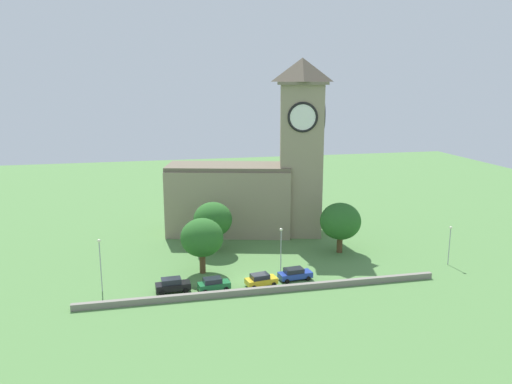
{
  "coord_description": "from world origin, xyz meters",
  "views": [
    {
      "loc": [
        -14.91,
        -66.45,
        27.68
      ],
      "look_at": [
        1.9,
        8.76,
        10.77
      ],
      "focal_mm": 35.83,
      "sensor_mm": 36.0,
      "label": 1
    }
  ],
  "objects_px": {
    "car_yellow": "(261,280)",
    "car_green": "(214,284)",
    "streetlamp_west_mid": "(281,244)",
    "tree_riverside_west": "(213,220)",
    "tree_churchyard": "(202,238)",
    "streetlamp_central": "(450,239)",
    "tree_by_tower": "(340,221)",
    "church": "(258,178)",
    "car_black": "(173,285)",
    "car_blue": "(295,274)",
    "streetlamp_west_end": "(100,257)"
  },
  "relations": [
    {
      "from": "car_yellow",
      "to": "car_green",
      "type": "bearing_deg",
      "value": -178.48
    },
    {
      "from": "streetlamp_west_mid",
      "to": "tree_riverside_west",
      "type": "xyz_separation_m",
      "value": [
        -8.07,
        12.76,
        0.65
      ]
    },
    {
      "from": "tree_riverside_west",
      "to": "tree_churchyard",
      "type": "relative_size",
      "value": 1.01
    },
    {
      "from": "streetlamp_central",
      "to": "tree_by_tower",
      "type": "distance_m",
      "value": 16.81
    },
    {
      "from": "church",
      "to": "streetlamp_west_mid",
      "type": "relative_size",
      "value": 4.44
    },
    {
      "from": "tree_riverside_west",
      "to": "tree_by_tower",
      "type": "bearing_deg",
      "value": -14.28
    },
    {
      "from": "tree_riverside_west",
      "to": "tree_churchyard",
      "type": "height_order",
      "value": "tree_riverside_west"
    },
    {
      "from": "car_green",
      "to": "streetlamp_west_mid",
      "type": "height_order",
      "value": "streetlamp_west_mid"
    },
    {
      "from": "streetlamp_west_mid",
      "to": "car_black",
      "type": "bearing_deg",
      "value": -170.24
    },
    {
      "from": "car_black",
      "to": "car_green",
      "type": "height_order",
      "value": "car_black"
    },
    {
      "from": "tree_riverside_west",
      "to": "car_blue",
      "type": "bearing_deg",
      "value": -57.28
    },
    {
      "from": "tree_riverside_west",
      "to": "streetlamp_central",
      "type": "bearing_deg",
      "value": -22.57
    },
    {
      "from": "car_black",
      "to": "tree_by_tower",
      "type": "xyz_separation_m",
      "value": [
        27.79,
        10.33,
        4.28
      ]
    },
    {
      "from": "car_blue",
      "to": "streetlamp_west_mid",
      "type": "relative_size",
      "value": 0.69
    },
    {
      "from": "streetlamp_west_mid",
      "to": "streetlamp_central",
      "type": "height_order",
      "value": "streetlamp_west_mid"
    },
    {
      "from": "tree_churchyard",
      "to": "streetlamp_west_mid",
      "type": "bearing_deg",
      "value": -17.14
    },
    {
      "from": "streetlamp_central",
      "to": "tree_churchyard",
      "type": "distance_m",
      "value": 37.47
    },
    {
      "from": "church",
      "to": "tree_churchyard",
      "type": "height_order",
      "value": "church"
    },
    {
      "from": "car_green",
      "to": "streetlamp_west_mid",
      "type": "xyz_separation_m",
      "value": [
        10.28,
        3.42,
        3.83
      ]
    },
    {
      "from": "church",
      "to": "car_blue",
      "type": "relative_size",
      "value": 6.43
    },
    {
      "from": "car_yellow",
      "to": "streetlamp_west_end",
      "type": "xyz_separation_m",
      "value": [
        -21.19,
        2.73,
        3.99
      ]
    },
    {
      "from": "streetlamp_west_end",
      "to": "streetlamp_west_mid",
      "type": "xyz_separation_m",
      "value": [
        24.9,
        0.52,
        -0.13
      ]
    },
    {
      "from": "streetlamp_west_mid",
      "to": "car_green",
      "type": "bearing_deg",
      "value": -161.58
    },
    {
      "from": "streetlamp_west_mid",
      "to": "tree_churchyard",
      "type": "xyz_separation_m",
      "value": [
        -10.95,
        3.38,
        0.64
      ]
    },
    {
      "from": "car_green",
      "to": "streetlamp_central",
      "type": "relative_size",
      "value": 0.72
    },
    {
      "from": "car_blue",
      "to": "streetlamp_central",
      "type": "bearing_deg",
      "value": 1.49
    },
    {
      "from": "tree_churchyard",
      "to": "car_black",
      "type": "bearing_deg",
      "value": -127.98
    },
    {
      "from": "church",
      "to": "car_green",
      "type": "distance_m",
      "value": 29.1
    },
    {
      "from": "streetlamp_central",
      "to": "church",
      "type": "bearing_deg",
      "value": 137.08
    },
    {
      "from": "church",
      "to": "car_green",
      "type": "bearing_deg",
      "value": -115.32
    },
    {
      "from": "church",
      "to": "car_black",
      "type": "xyz_separation_m",
      "value": [
        -17.19,
        -24.17,
        -9.33
      ]
    },
    {
      "from": "streetlamp_west_end",
      "to": "tree_by_tower",
      "type": "xyz_separation_m",
      "value": [
        37.0,
        8.15,
        0.4
      ]
    },
    {
      "from": "church",
      "to": "car_blue",
      "type": "height_order",
      "value": "church"
    },
    {
      "from": "church",
      "to": "tree_riverside_west",
      "type": "xyz_separation_m",
      "value": [
        -9.58,
        -8.71,
        -4.92
      ]
    },
    {
      "from": "tree_churchyard",
      "to": "streetlamp_west_end",
      "type": "bearing_deg",
      "value": -164.39
    },
    {
      "from": "car_yellow",
      "to": "streetlamp_central",
      "type": "relative_size",
      "value": 0.74
    },
    {
      "from": "car_blue",
      "to": "car_black",
      "type": "bearing_deg",
      "value": -178.07
    },
    {
      "from": "church",
      "to": "tree_churchyard",
      "type": "relative_size",
      "value": 3.84
    },
    {
      "from": "car_green",
      "to": "streetlamp_west_end",
      "type": "distance_m",
      "value": 15.42
    },
    {
      "from": "church",
      "to": "car_yellow",
      "type": "height_order",
      "value": "church"
    },
    {
      "from": "streetlamp_west_end",
      "to": "tree_riverside_west",
      "type": "xyz_separation_m",
      "value": [
        16.82,
        13.29,
        0.52
      ]
    },
    {
      "from": "tree_riverside_west",
      "to": "car_yellow",
      "type": "bearing_deg",
      "value": -74.75
    },
    {
      "from": "streetlamp_central",
      "to": "streetlamp_west_mid",
      "type": "bearing_deg",
      "value": 176.77
    },
    {
      "from": "church",
      "to": "streetlamp_west_mid",
      "type": "xyz_separation_m",
      "value": [
        -1.5,
        -21.47,
        -5.57
      ]
    },
    {
      "from": "tree_riverside_west",
      "to": "car_black",
      "type": "bearing_deg",
      "value": -116.22
    },
    {
      "from": "car_green",
      "to": "car_blue",
      "type": "xyz_separation_m",
      "value": [
        11.77,
        1.3,
        -0.03
      ]
    },
    {
      "from": "car_yellow",
      "to": "streetlamp_west_end",
      "type": "bearing_deg",
      "value": 172.67
    },
    {
      "from": "car_blue",
      "to": "tree_riverside_west",
      "type": "bearing_deg",
      "value": 122.72
    },
    {
      "from": "car_yellow",
      "to": "streetlamp_central",
      "type": "height_order",
      "value": "streetlamp_central"
    },
    {
      "from": "car_black",
      "to": "streetlamp_central",
      "type": "xyz_separation_m",
      "value": [
        41.88,
        1.22,
        3.19
      ]
    }
  ]
}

